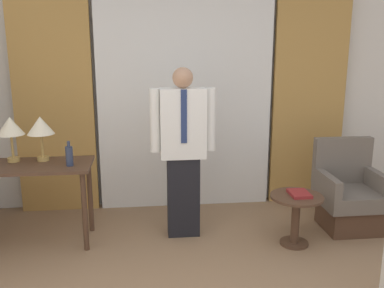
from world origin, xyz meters
TOP-DOWN VIEW (x-y plane):
  - wall_back at (0.00, 2.70)m, footprint 10.00×0.06m
  - curtain_sheer_center at (0.00, 2.57)m, footprint 1.98×0.06m
  - curtain_drape_left at (-1.46, 2.57)m, footprint 0.86×0.06m
  - curtain_drape_right at (1.46, 2.57)m, footprint 0.86×0.06m
  - desk at (-1.59, 1.73)m, footprint 1.22×0.55m
  - table_lamp_left at (-1.73, 1.86)m, footprint 0.25×0.25m
  - table_lamp_right at (-1.45, 1.86)m, footprint 0.25×0.25m
  - bottle_near_edge at (-1.17, 1.65)m, footprint 0.07×0.07m
  - person at (-0.10, 1.75)m, footprint 0.63×0.21m
  - armchair at (1.63, 1.73)m, footprint 0.63×0.60m
  - side_table at (0.95, 1.41)m, footprint 0.50×0.50m
  - book at (0.97, 1.42)m, footprint 0.18×0.24m

SIDE VIEW (x-z plane):
  - armchair at x=1.63m, z-range -0.13..0.80m
  - side_table at x=0.95m, z-range 0.09..0.59m
  - book at x=0.97m, z-range 0.50..0.53m
  - desk at x=-1.59m, z-range 0.27..1.07m
  - bottle_near_edge at x=-1.17m, z-range 0.77..1.01m
  - person at x=-0.10m, z-range 0.07..1.76m
  - table_lamp_left at x=-1.73m, z-range 0.91..1.34m
  - table_lamp_right at x=-1.45m, z-range 0.91..1.34m
  - curtain_sheer_center at x=0.00m, z-range 0.00..2.58m
  - curtain_drape_left at x=-1.46m, z-range 0.00..2.58m
  - curtain_drape_right at x=1.46m, z-range 0.00..2.58m
  - wall_back at x=0.00m, z-range 0.00..2.70m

